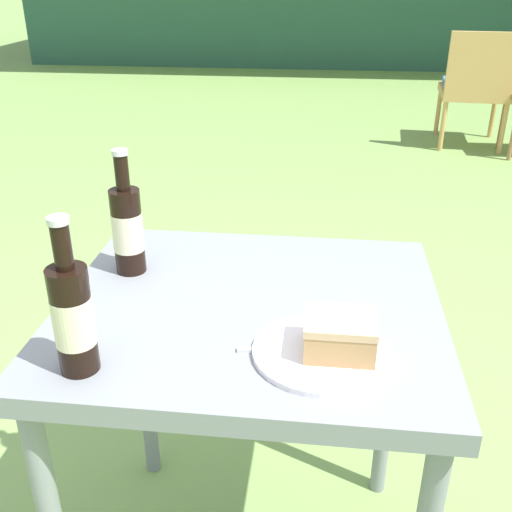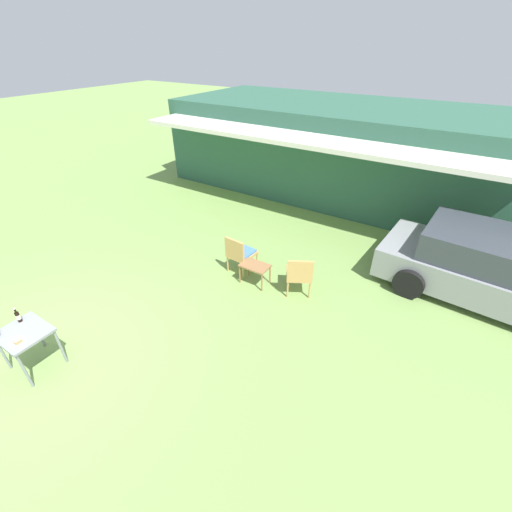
{
  "view_description": "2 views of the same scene",
  "coord_description": "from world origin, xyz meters",
  "px_view_note": "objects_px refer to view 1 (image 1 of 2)",
  "views": [
    {
      "loc": [
        0.12,
        -0.97,
        1.31
      ],
      "look_at": [
        0.0,
        0.1,
        0.78
      ],
      "focal_mm": 42.0,
      "sensor_mm": 36.0,
      "label": 1
    },
    {
      "loc": [
        4.89,
        -1.23,
        4.44
      ],
      "look_at": [
        1.96,
        3.4,
        0.9
      ],
      "focal_mm": 24.0,
      "sensor_mm": 36.0,
      "label": 2
    }
  ],
  "objects_px": {
    "cake_on_plate": "(331,342)",
    "wicker_chair_cushioned": "(476,84)",
    "cola_bottle_near": "(127,228)",
    "cola_bottle_far": "(73,316)",
    "patio_table": "(250,344)"
  },
  "relations": [
    {
      "from": "patio_table",
      "to": "cola_bottle_near",
      "type": "bearing_deg",
      "value": 158.31
    },
    {
      "from": "wicker_chair_cushioned",
      "to": "patio_table",
      "type": "height_order",
      "value": "wicker_chair_cushioned"
    },
    {
      "from": "patio_table",
      "to": "cake_on_plate",
      "type": "relative_size",
      "value": 3.25
    },
    {
      "from": "cake_on_plate",
      "to": "wicker_chair_cushioned",
      "type": "bearing_deg",
      "value": 74.76
    },
    {
      "from": "cola_bottle_far",
      "to": "cola_bottle_near",
      "type": "bearing_deg",
      "value": 93.65
    },
    {
      "from": "patio_table",
      "to": "cake_on_plate",
      "type": "xyz_separation_m",
      "value": [
        0.15,
        -0.15,
        0.12
      ]
    },
    {
      "from": "wicker_chair_cushioned",
      "to": "cake_on_plate",
      "type": "distance_m",
      "value": 4.19
    },
    {
      "from": "wicker_chair_cushioned",
      "to": "cola_bottle_far",
      "type": "bearing_deg",
      "value": 74.86
    },
    {
      "from": "patio_table",
      "to": "cola_bottle_far",
      "type": "xyz_separation_m",
      "value": [
        -0.24,
        -0.23,
        0.19
      ]
    },
    {
      "from": "cake_on_plate",
      "to": "cola_bottle_near",
      "type": "relative_size",
      "value": 0.87
    },
    {
      "from": "patio_table",
      "to": "cake_on_plate",
      "type": "distance_m",
      "value": 0.24
    },
    {
      "from": "cola_bottle_near",
      "to": "cola_bottle_far",
      "type": "height_order",
      "value": "same"
    },
    {
      "from": "patio_table",
      "to": "cola_bottle_far",
      "type": "distance_m",
      "value": 0.38
    },
    {
      "from": "patio_table",
      "to": "cola_bottle_far",
      "type": "height_order",
      "value": "cola_bottle_far"
    },
    {
      "from": "cola_bottle_near",
      "to": "cola_bottle_far",
      "type": "relative_size",
      "value": 1.0
    }
  ]
}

